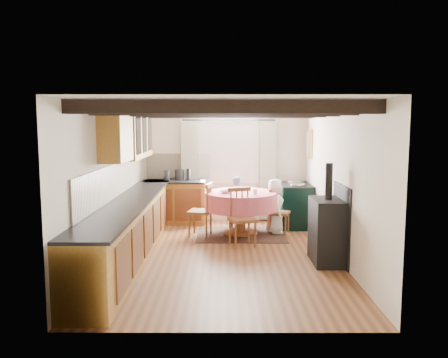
{
  "coord_description": "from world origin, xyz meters",
  "views": [
    {
      "loc": [
        0.01,
        -7.17,
        2.12
      ],
      "look_at": [
        0.0,
        0.8,
        1.15
      ],
      "focal_mm": 36.5,
      "sensor_mm": 36.0,
      "label": 1
    }
  ],
  "objects_px": {
    "chair_near": "(242,217)",
    "chair_left": "(200,209)",
    "child_right": "(275,206)",
    "aga_range": "(295,205)",
    "child_far": "(236,202)",
    "cup": "(255,192)",
    "dining_table": "(241,214)",
    "chair_right": "(280,211)",
    "cast_iron_stove": "(328,213)"
  },
  "relations": [
    {
      "from": "child_far",
      "to": "chair_right",
      "type": "bearing_deg",
      "value": 130.57
    },
    {
      "from": "aga_range",
      "to": "cup",
      "type": "height_order",
      "value": "cup"
    },
    {
      "from": "chair_left",
      "to": "chair_right",
      "type": "height_order",
      "value": "chair_left"
    },
    {
      "from": "cup",
      "to": "chair_near",
      "type": "bearing_deg",
      "value": -114.49
    },
    {
      "from": "dining_table",
      "to": "chair_left",
      "type": "xyz_separation_m",
      "value": [
        -0.78,
        -0.08,
        0.09
      ]
    },
    {
      "from": "cast_iron_stove",
      "to": "child_right",
      "type": "relative_size",
      "value": 1.44
    },
    {
      "from": "chair_left",
      "to": "aga_range",
      "type": "distance_m",
      "value": 2.09
    },
    {
      "from": "chair_right",
      "to": "aga_range",
      "type": "distance_m",
      "value": 0.76
    },
    {
      "from": "chair_left",
      "to": "cup",
      "type": "bearing_deg",
      "value": 92.54
    },
    {
      "from": "child_far",
      "to": "cup",
      "type": "relative_size",
      "value": 10.84
    },
    {
      "from": "child_far",
      "to": "chair_near",
      "type": "bearing_deg",
      "value": 74.3
    },
    {
      "from": "dining_table",
      "to": "aga_range",
      "type": "distance_m",
      "value": 1.37
    },
    {
      "from": "dining_table",
      "to": "cup",
      "type": "xyz_separation_m",
      "value": [
        0.25,
        -0.24,
        0.46
      ]
    },
    {
      "from": "dining_table",
      "to": "cup",
      "type": "distance_m",
      "value": 0.58
    },
    {
      "from": "cast_iron_stove",
      "to": "child_far",
      "type": "xyz_separation_m",
      "value": [
        -1.34,
        2.34,
        -0.24
      ]
    },
    {
      "from": "cast_iron_stove",
      "to": "child_right",
      "type": "distance_m",
      "value": 1.99
    },
    {
      "from": "chair_near",
      "to": "aga_range",
      "type": "bearing_deg",
      "value": 36.7
    },
    {
      "from": "cast_iron_stove",
      "to": "child_right",
      "type": "bearing_deg",
      "value": 107.53
    },
    {
      "from": "chair_left",
      "to": "child_far",
      "type": "bearing_deg",
      "value": 145.33
    },
    {
      "from": "chair_left",
      "to": "cast_iron_stove",
      "type": "bearing_deg",
      "value": 61.85
    },
    {
      "from": "chair_left",
      "to": "child_right",
      "type": "distance_m",
      "value": 1.45
    },
    {
      "from": "dining_table",
      "to": "chair_left",
      "type": "relative_size",
      "value": 1.35
    },
    {
      "from": "aga_range",
      "to": "child_right",
      "type": "bearing_deg",
      "value": -128.21
    },
    {
      "from": "chair_left",
      "to": "child_right",
      "type": "height_order",
      "value": "child_right"
    },
    {
      "from": "child_far",
      "to": "cup",
      "type": "distance_m",
      "value": 0.95
    },
    {
      "from": "chair_near",
      "to": "aga_range",
      "type": "xyz_separation_m",
      "value": [
        1.15,
        1.54,
        -0.06
      ]
    },
    {
      "from": "dining_table",
      "to": "aga_range",
      "type": "xyz_separation_m",
      "value": [
        1.15,
        0.75,
        0.04
      ]
    },
    {
      "from": "child_far",
      "to": "cup",
      "type": "bearing_deg",
      "value": 93.24
    },
    {
      "from": "chair_right",
      "to": "cast_iron_stove",
      "type": "bearing_deg",
      "value": -146.42
    },
    {
      "from": "dining_table",
      "to": "aga_range",
      "type": "height_order",
      "value": "aga_range"
    },
    {
      "from": "chair_right",
      "to": "cup",
      "type": "xyz_separation_m",
      "value": [
        -0.5,
        -0.33,
        0.43
      ]
    },
    {
      "from": "chair_right",
      "to": "cup",
      "type": "distance_m",
      "value": 0.74
    },
    {
      "from": "chair_near",
      "to": "chair_right",
      "type": "relative_size",
      "value": 1.15
    },
    {
      "from": "dining_table",
      "to": "cast_iron_stove",
      "type": "relative_size",
      "value": 0.89
    },
    {
      "from": "chair_near",
      "to": "chair_left",
      "type": "height_order",
      "value": "chair_near"
    },
    {
      "from": "dining_table",
      "to": "child_far",
      "type": "xyz_separation_m",
      "value": [
        -0.09,
        0.59,
        0.12
      ]
    },
    {
      "from": "child_far",
      "to": "child_right",
      "type": "distance_m",
      "value": 0.88
    },
    {
      "from": "chair_left",
      "to": "aga_range",
      "type": "relative_size",
      "value": 1.04
    },
    {
      "from": "dining_table",
      "to": "chair_right",
      "type": "bearing_deg",
      "value": 7.23
    },
    {
      "from": "aga_range",
      "to": "dining_table",
      "type": "bearing_deg",
      "value": -146.98
    },
    {
      "from": "child_far",
      "to": "cup",
      "type": "height_order",
      "value": "child_far"
    },
    {
      "from": "aga_range",
      "to": "cup",
      "type": "relative_size",
      "value": 9.99
    },
    {
      "from": "aga_range",
      "to": "child_right",
      "type": "relative_size",
      "value": 0.92
    },
    {
      "from": "chair_right",
      "to": "aga_range",
      "type": "height_order",
      "value": "aga_range"
    },
    {
      "from": "child_right",
      "to": "chair_right",
      "type": "bearing_deg",
      "value": -115.57
    },
    {
      "from": "aga_range",
      "to": "chair_right",
      "type": "bearing_deg",
      "value": -121.19
    },
    {
      "from": "chair_right",
      "to": "cast_iron_stove",
      "type": "xyz_separation_m",
      "value": [
        0.5,
        -1.85,
        0.33
      ]
    },
    {
      "from": "dining_table",
      "to": "aga_range",
      "type": "bearing_deg",
      "value": 33.02
    },
    {
      "from": "chair_left",
      "to": "chair_near",
      "type": "bearing_deg",
      "value": 58.4
    },
    {
      "from": "chair_near",
      "to": "cast_iron_stove",
      "type": "distance_m",
      "value": 1.6
    }
  ]
}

